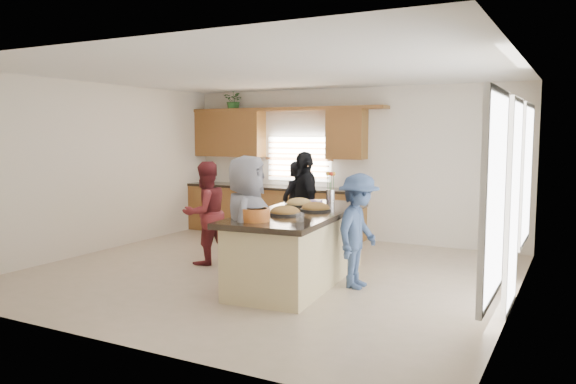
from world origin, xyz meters
The scene contains 18 objects.
floor centered at (0.00, 0.00, 0.00)m, with size 6.50×6.50×0.00m, color #C3AB91.
room_shell centered at (0.00, 0.00, 1.90)m, with size 6.52×6.02×2.81m.
back_cabinetry centered at (-1.47, 2.73, 0.91)m, with size 4.08×0.66×2.46m.
right_wall_glazing centered at (3.22, -0.13, 1.34)m, with size 0.06×4.00×2.25m.
island centered at (0.61, -0.22, 0.45)m, with size 1.37×2.79×0.95m.
platter_front centered at (0.59, -0.56, 0.98)m, with size 0.42×0.42×0.17m.
platter_mid centered at (0.78, -0.05, 0.98)m, with size 0.42×0.42×0.17m.
platter_back centered at (0.35, 0.31, 0.98)m, with size 0.40×0.40×0.16m.
salad_bowl centered at (0.54, -1.20, 1.03)m, with size 0.34×0.34×0.15m.
clear_cup centered at (1.03, -1.02, 1.00)m, with size 0.09×0.09×0.11m, color white.
plate_stack centered at (0.47, 0.60, 0.98)m, with size 0.21×0.21×0.05m, color #B593D7.
flower_vase centered at (0.56, 0.93, 1.18)m, with size 0.14×0.14×0.45m.
potted_plant centered at (-2.39, 2.82, 2.63)m, with size 0.41×0.35×0.45m, color #2E6528.
woman_left_back centered at (-0.21, 1.28, 0.76)m, with size 0.56×0.37×1.53m, color black.
woman_left_mid centered at (-1.11, 0.07, 0.78)m, with size 0.75×0.59×1.55m, color maroon.
woman_left_front centered at (0.03, 1.13, 0.85)m, with size 0.99×0.41×1.69m, color black.
woman_right_back centered at (1.40, -0.10, 0.73)m, with size 0.95×0.54×1.47m, color #32476E.
woman_right_front centered at (0.34, -1.06, 0.85)m, with size 0.83×0.54×1.71m, color slate.
Camera 1 is at (3.91, -6.74, 1.97)m, focal length 35.00 mm.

